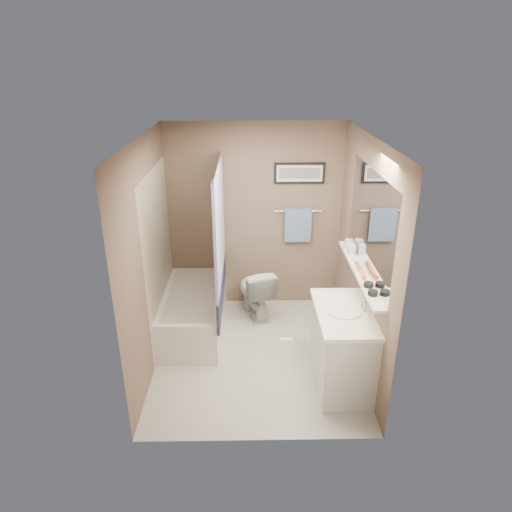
{
  "coord_description": "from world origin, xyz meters",
  "views": [
    {
      "loc": [
        -0.08,
        -4.26,
        3.07
      ],
      "look_at": [
        0.0,
        0.15,
        1.15
      ],
      "focal_mm": 32.0,
      "sensor_mm": 36.0,
      "label": 1
    }
  ],
  "objects_px": {
    "candle_bowl_far": "(368,285)",
    "vanity": "(342,349)",
    "bathtub": "(194,311)",
    "toilet": "(255,291)",
    "hair_brush_back": "(359,267)",
    "soap_bottle": "(351,247)",
    "candle_bowl_near": "(373,293)",
    "hair_brush_front": "(362,273)",
    "glass_jar": "(348,244)"
  },
  "relations": [
    {
      "from": "hair_brush_back",
      "to": "soap_bottle",
      "type": "height_order",
      "value": "soap_bottle"
    },
    {
      "from": "hair_brush_front",
      "to": "soap_bottle",
      "type": "xyz_separation_m",
      "value": [
        0.0,
        0.54,
        0.06
      ]
    },
    {
      "from": "hair_brush_front",
      "to": "hair_brush_back",
      "type": "height_order",
      "value": "same"
    },
    {
      "from": "candle_bowl_near",
      "to": "hair_brush_front",
      "type": "height_order",
      "value": "hair_brush_front"
    },
    {
      "from": "bathtub",
      "to": "candle_bowl_near",
      "type": "distance_m",
      "value": 2.34
    },
    {
      "from": "bathtub",
      "to": "toilet",
      "type": "height_order",
      "value": "toilet"
    },
    {
      "from": "vanity",
      "to": "candle_bowl_far",
      "type": "xyz_separation_m",
      "value": [
        0.19,
        -0.02,
        0.73
      ]
    },
    {
      "from": "vanity",
      "to": "soap_bottle",
      "type": "height_order",
      "value": "soap_bottle"
    },
    {
      "from": "bathtub",
      "to": "toilet",
      "type": "relative_size",
      "value": 2.23
    },
    {
      "from": "bathtub",
      "to": "hair_brush_front",
      "type": "relative_size",
      "value": 6.82
    },
    {
      "from": "candle_bowl_far",
      "to": "vanity",
      "type": "bearing_deg",
      "value": 173.51
    },
    {
      "from": "vanity",
      "to": "hair_brush_back",
      "type": "distance_m",
      "value": 0.84
    },
    {
      "from": "candle_bowl_near",
      "to": "hair_brush_front",
      "type": "relative_size",
      "value": 0.41
    },
    {
      "from": "hair_brush_back",
      "to": "candle_bowl_near",
      "type": "bearing_deg",
      "value": -90.0
    },
    {
      "from": "toilet",
      "to": "vanity",
      "type": "relative_size",
      "value": 0.75
    },
    {
      "from": "vanity",
      "to": "bathtub",
      "type": "bearing_deg",
      "value": 147.15
    },
    {
      "from": "bathtub",
      "to": "candle_bowl_near",
      "type": "xyz_separation_m",
      "value": [
        1.79,
        -1.22,
        0.89
      ]
    },
    {
      "from": "hair_brush_back",
      "to": "soap_bottle",
      "type": "relative_size",
      "value": 1.33
    },
    {
      "from": "toilet",
      "to": "soap_bottle",
      "type": "xyz_separation_m",
      "value": [
        1.04,
        -0.61,
        0.86
      ]
    },
    {
      "from": "bathtub",
      "to": "glass_jar",
      "type": "xyz_separation_m",
      "value": [
        1.79,
        -0.11,
        0.92
      ]
    },
    {
      "from": "bathtub",
      "to": "hair_brush_back",
      "type": "bearing_deg",
      "value": -19.27
    },
    {
      "from": "toilet",
      "to": "vanity",
      "type": "distance_m",
      "value": 1.62
    },
    {
      "from": "toilet",
      "to": "soap_bottle",
      "type": "relative_size",
      "value": 4.08
    },
    {
      "from": "vanity",
      "to": "candle_bowl_far",
      "type": "distance_m",
      "value": 0.76
    },
    {
      "from": "bathtub",
      "to": "soap_bottle",
      "type": "distance_m",
      "value": 2.04
    },
    {
      "from": "hair_brush_back",
      "to": "bathtub",
      "type": "bearing_deg",
      "value": 159.5
    },
    {
      "from": "bathtub",
      "to": "hair_brush_front",
      "type": "distance_m",
      "value": 2.15
    },
    {
      "from": "hair_brush_front",
      "to": "soap_bottle",
      "type": "distance_m",
      "value": 0.54
    },
    {
      "from": "vanity",
      "to": "hair_brush_back",
      "type": "xyz_separation_m",
      "value": [
        0.19,
        0.37,
        0.74
      ]
    },
    {
      "from": "toilet",
      "to": "candle_bowl_near",
      "type": "distance_m",
      "value": 2.03
    },
    {
      "from": "glass_jar",
      "to": "soap_bottle",
      "type": "height_order",
      "value": "soap_bottle"
    },
    {
      "from": "candle_bowl_near",
      "to": "hair_brush_back",
      "type": "distance_m",
      "value": 0.55
    },
    {
      "from": "vanity",
      "to": "hair_brush_back",
      "type": "relative_size",
      "value": 4.09
    },
    {
      "from": "candle_bowl_far",
      "to": "hair_brush_front",
      "type": "relative_size",
      "value": 0.41
    },
    {
      "from": "vanity",
      "to": "soap_bottle",
      "type": "distance_m",
      "value": 1.12
    },
    {
      "from": "toilet",
      "to": "candle_bowl_far",
      "type": "height_order",
      "value": "candle_bowl_far"
    },
    {
      "from": "candle_bowl_near",
      "to": "hair_brush_back",
      "type": "height_order",
      "value": "hair_brush_back"
    },
    {
      "from": "candle_bowl_far",
      "to": "glass_jar",
      "type": "bearing_deg",
      "value": 90.0
    },
    {
      "from": "candle_bowl_far",
      "to": "hair_brush_front",
      "type": "height_order",
      "value": "hair_brush_front"
    },
    {
      "from": "toilet",
      "to": "hair_brush_back",
      "type": "distance_m",
      "value": 1.65
    },
    {
      "from": "soap_bottle",
      "to": "hair_brush_back",
      "type": "bearing_deg",
      "value": -90.0
    },
    {
      "from": "glass_jar",
      "to": "toilet",
      "type": "bearing_deg",
      "value": 156.52
    },
    {
      "from": "candle_bowl_far",
      "to": "hair_brush_front",
      "type": "distance_m",
      "value": 0.24
    },
    {
      "from": "bathtub",
      "to": "toilet",
      "type": "xyz_separation_m",
      "value": [
        0.75,
        0.34,
        0.09
      ]
    },
    {
      "from": "toilet",
      "to": "candle_bowl_near",
      "type": "relative_size",
      "value": 7.49
    },
    {
      "from": "toilet",
      "to": "hair_brush_back",
      "type": "xyz_separation_m",
      "value": [
        1.04,
        -1.01,
        0.8
      ]
    },
    {
      "from": "candle_bowl_near",
      "to": "candle_bowl_far",
      "type": "height_order",
      "value": "same"
    },
    {
      "from": "toilet",
      "to": "candle_bowl_far",
      "type": "relative_size",
      "value": 7.49
    },
    {
      "from": "glass_jar",
      "to": "candle_bowl_near",
      "type": "bearing_deg",
      "value": -90.0
    },
    {
      "from": "vanity",
      "to": "hair_brush_front",
      "type": "height_order",
      "value": "hair_brush_front"
    }
  ]
}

